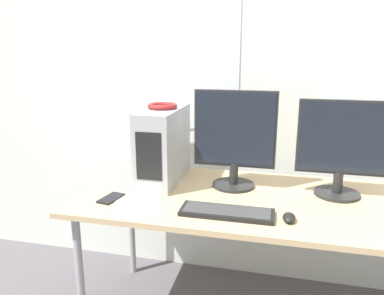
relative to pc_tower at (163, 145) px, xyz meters
name	(u,v)px	position (x,y,z in m)	size (l,w,h in m)	color
wall_back	(282,74)	(0.63, 0.40, 0.38)	(8.00, 0.07, 2.70)	silver
desk	(273,208)	(0.63, -0.15, -0.26)	(2.01, 0.83, 0.77)	tan
pc_tower	(163,145)	(0.00, 0.00, 0.00)	(0.19, 0.49, 0.42)	#9E9EA3
headphones	(162,106)	(0.00, 0.00, 0.22)	(0.17, 0.17, 0.03)	maroon
monitor_main	(235,138)	(0.41, -0.01, 0.07)	(0.44, 0.23, 0.53)	black
monitor_right_near	(342,147)	(0.95, -0.02, 0.05)	(0.44, 0.23, 0.50)	black
keyboard	(227,212)	(0.42, -0.38, -0.20)	(0.43, 0.15, 0.02)	black
mouse	(289,218)	(0.70, -0.39, -0.19)	(0.06, 0.09, 0.03)	black
cell_phone	(111,198)	(-0.17, -0.34, -0.20)	(0.10, 0.16, 0.01)	black
paper_sheet_left	(137,205)	(-0.02, -0.38, -0.21)	(0.32, 0.36, 0.00)	white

